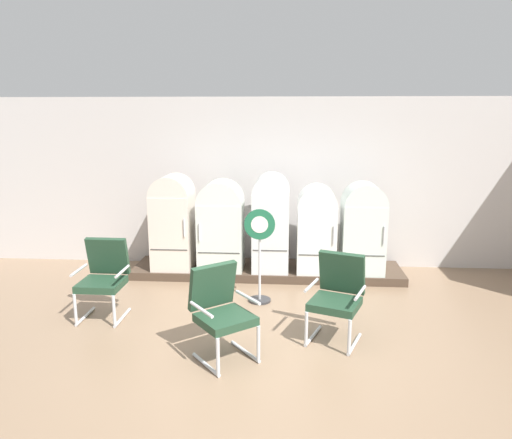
# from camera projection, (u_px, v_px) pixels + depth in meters

# --- Properties ---
(ground) EXTENTS (12.00, 10.00, 0.05)m
(ground) POSITION_uv_depth(u_px,v_px,m) (253.00, 370.00, 5.09)
(ground) COLOR #896E54
(back_wall) EXTENTS (11.76, 0.12, 2.90)m
(back_wall) POSITION_uv_depth(u_px,v_px,m) (269.00, 182.00, 8.33)
(back_wall) COLOR beige
(back_wall) RESTS_ON ground
(display_plinth) EXTENTS (4.42, 0.95, 0.13)m
(display_plinth) POSITION_uv_depth(u_px,v_px,m) (267.00, 270.00, 8.02)
(display_plinth) COLOR #4B3A2C
(display_plinth) RESTS_ON ground
(refrigerator_0) EXTENTS (0.64, 0.70, 1.53)m
(refrigerator_0) POSITION_uv_depth(u_px,v_px,m) (173.00, 219.00, 7.83)
(refrigerator_0) COLOR silver
(refrigerator_0) RESTS_ON display_plinth
(refrigerator_1) EXTENTS (0.72, 0.62, 1.46)m
(refrigerator_1) POSITION_uv_depth(u_px,v_px,m) (221.00, 223.00, 7.75)
(refrigerator_1) COLOR silver
(refrigerator_1) RESTS_ON display_plinth
(refrigerator_2) EXTENTS (0.58, 0.71, 1.56)m
(refrigerator_2) POSITION_uv_depth(u_px,v_px,m) (271.00, 219.00, 7.73)
(refrigerator_2) COLOR white
(refrigerator_2) RESTS_ON display_plinth
(refrigerator_3) EXTENTS (0.61, 0.62, 1.40)m
(refrigerator_3) POSITION_uv_depth(u_px,v_px,m) (317.00, 226.00, 7.65)
(refrigerator_3) COLOR white
(refrigerator_3) RESTS_ON display_plinth
(refrigerator_4) EXTENTS (0.67, 0.62, 1.44)m
(refrigerator_4) POSITION_uv_depth(u_px,v_px,m) (363.00, 226.00, 7.60)
(refrigerator_4) COLOR silver
(refrigerator_4) RESTS_ON display_plinth
(armchair_left) EXTENTS (0.62, 0.64, 1.03)m
(armchair_left) POSITION_uv_depth(u_px,v_px,m) (104.00, 274.00, 6.28)
(armchair_left) COLOR silver
(armchair_left) RESTS_ON ground
(armchair_right) EXTENTS (0.75, 0.79, 1.03)m
(armchair_right) POSITION_uv_depth(u_px,v_px,m) (337.00, 293.00, 5.63)
(armchair_right) COLOR silver
(armchair_right) RESTS_ON ground
(armchair_center) EXTENTS (0.82, 0.83, 1.03)m
(armchair_center) POSITION_uv_depth(u_px,v_px,m) (221.00, 307.00, 5.21)
(armchair_center) COLOR silver
(armchair_center) RESTS_ON ground
(sign_stand) EXTENTS (0.43, 0.32, 1.35)m
(sign_stand) POSITION_uv_depth(u_px,v_px,m) (260.00, 259.00, 6.74)
(sign_stand) COLOR #2D2D30
(sign_stand) RESTS_ON ground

